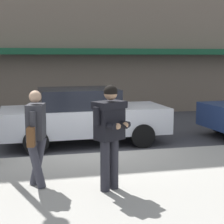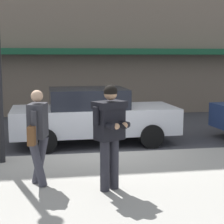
# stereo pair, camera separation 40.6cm
# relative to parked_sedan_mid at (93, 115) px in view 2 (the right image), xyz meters

# --- Properties ---
(ground_plane) EXTENTS (80.00, 80.00, 0.00)m
(ground_plane) POSITION_rel_parked_sedan_mid_xyz_m (0.02, -1.40, -0.79)
(ground_plane) COLOR #3D3D42
(sidewalk) EXTENTS (32.00, 5.30, 0.14)m
(sidewalk) POSITION_rel_parked_sedan_mid_xyz_m (1.02, -4.25, -0.72)
(sidewalk) COLOR #99968E
(sidewalk) RESTS_ON ground
(curb_paint_line) EXTENTS (28.00, 0.12, 0.01)m
(curb_paint_line) POSITION_rel_parked_sedan_mid_xyz_m (1.02, -1.35, -0.79)
(curb_paint_line) COLOR silver
(curb_paint_line) RESTS_ON ground
(parked_sedan_mid) EXTENTS (4.54, 2.01, 1.54)m
(parked_sedan_mid) POSITION_rel_parked_sedan_mid_xyz_m (0.00, 0.00, 0.00)
(parked_sedan_mid) COLOR silver
(parked_sedan_mid) RESTS_ON ground
(man_texting_on_phone) EXTENTS (0.63, 0.65, 1.81)m
(man_texting_on_phone) POSITION_rel_parked_sedan_mid_xyz_m (-0.19, -4.11, 0.46)
(man_texting_on_phone) COLOR #23232B
(man_texting_on_phone) RESTS_ON sidewalk
(pedestrian_with_bag) EXTENTS (0.39, 0.71, 1.70)m
(pedestrian_with_bag) POSITION_rel_parked_sedan_mid_xyz_m (-1.39, -3.66, 0.32)
(pedestrian_with_bag) COLOR #33333D
(pedestrian_with_bag) RESTS_ON sidewalk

